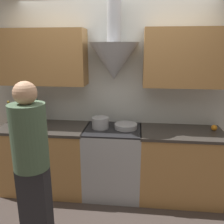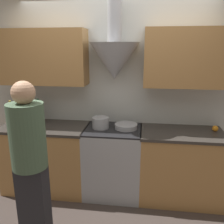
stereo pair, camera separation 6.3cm
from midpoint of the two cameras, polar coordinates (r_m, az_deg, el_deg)
The scene contains 14 objects.
ground_plane at distance 3.17m, azimuth -0.05°, elevation -22.10°, with size 12.00×12.00×0.00m, color #423833.
wall_back at distance 3.17m, azimuth 1.14°, elevation 7.03°, with size 8.40×0.62×2.60m.
counter_left at distance 3.44m, azimuth -14.88°, elevation -10.45°, with size 1.14×0.62×0.92m.
counter_right at distance 3.25m, azimuth 16.54°, elevation -12.21°, with size 1.03×0.62×0.92m.
stove_range at distance 3.22m, azimuth 0.82°, elevation -11.70°, with size 0.73×0.60×0.92m.
wine_bottle_0 at distance 3.49m, azimuth -22.61°, elevation -0.50°, with size 0.07×0.07×0.32m.
wine_bottle_1 at distance 3.45m, azimuth -21.06°, elevation -0.64°, with size 0.07×0.07×0.30m.
wine_bottle_2 at distance 3.39m, azimuth -19.69°, elevation -0.52°, with size 0.08×0.08×0.33m.
wine_bottle_3 at distance 3.35m, azimuth -18.16°, elevation -0.43°, with size 0.07×0.07×0.34m.
wine_bottle_4 at distance 3.31m, azimuth -16.71°, elevation -0.53°, with size 0.08×0.08×0.35m.
stock_pot at distance 3.05m, azimuth -2.17°, elevation -2.57°, with size 0.21×0.21×0.14m.
mixing_bowl at distance 3.05m, azimuth 3.98°, elevation -3.42°, with size 0.29×0.29×0.06m.
orange_fruit at distance 3.22m, azimuth 24.10°, elevation -3.65°, with size 0.07×0.07×0.07m.
person_foreground_left at distance 2.27m, azimuth -18.31°, elevation -11.62°, with size 0.31×0.31×1.66m.
Camera 2 is at (0.37, -2.49, 1.92)m, focal length 38.00 mm.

